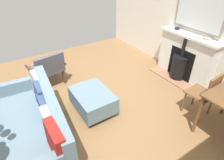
# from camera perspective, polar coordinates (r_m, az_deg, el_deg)

# --- Properties ---
(ground_plane) EXTENTS (5.63, 5.50, 0.01)m
(ground_plane) POSITION_cam_1_polar(r_m,az_deg,el_deg) (3.51, -11.73, -9.39)
(ground_plane) COLOR olive
(wall_left) EXTENTS (0.12, 5.50, 2.64)m
(wall_left) POSITION_cam_1_polar(r_m,az_deg,el_deg) (4.48, 23.04, 17.75)
(wall_left) COLOR silver
(wall_left) RESTS_ON ground
(fireplace) EXTENTS (0.56, 1.40, 1.03)m
(fireplace) POSITION_cam_1_polar(r_m,az_deg,el_deg) (4.45, 21.45, 6.11)
(fireplace) COLOR #93664C
(fireplace) RESTS_ON ground
(mirror_over_mantel) EXTENTS (0.04, 1.10, 0.99)m
(mirror_over_mantel) POSITION_cam_1_polar(r_m,az_deg,el_deg) (4.22, 25.91, 20.00)
(mirror_over_mantel) COLOR gray
(mantel_bowl_near) EXTENTS (0.11, 0.11, 0.04)m
(mantel_bowl_near) POSITION_cam_1_polar(r_m,az_deg,el_deg) (4.48, 19.51, 14.85)
(mantel_bowl_near) COLOR black
(mantel_bowl_near) RESTS_ON fireplace
(mantel_bowl_far) EXTENTS (0.15, 0.15, 0.04)m
(mantel_bowl_far) POSITION_cam_1_polar(r_m,az_deg,el_deg) (4.09, 27.41, 11.32)
(mantel_bowl_far) COLOR #9E9384
(mantel_bowl_far) RESTS_ON fireplace
(sofa) EXTENTS (0.97, 1.85, 0.84)m
(sofa) POSITION_cam_1_polar(r_m,az_deg,el_deg) (2.90, -22.68, -12.71)
(sofa) COLOR #B2B2B7
(sofa) RESTS_ON ground
(ottoman) EXTENTS (0.60, 0.82, 0.39)m
(ottoman) POSITION_cam_1_polar(r_m,az_deg,el_deg) (3.32, -6.02, -6.01)
(ottoman) COLOR #B2B2B7
(ottoman) RESTS_ON ground
(armchair_accent) EXTENTS (0.76, 0.68, 0.77)m
(armchair_accent) POSITION_cam_1_polar(r_m,az_deg,el_deg) (4.09, -19.26, 3.72)
(armchair_accent) COLOR #4C3321
(armchair_accent) RESTS_ON ground
(dining_chair_near_fireplace) EXTENTS (0.43, 0.43, 0.85)m
(dining_chair_near_fireplace) POSITION_cam_1_polar(r_m,az_deg,el_deg) (3.40, 27.10, -3.42)
(dining_chair_near_fireplace) COLOR brown
(dining_chair_near_fireplace) RESTS_ON ground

